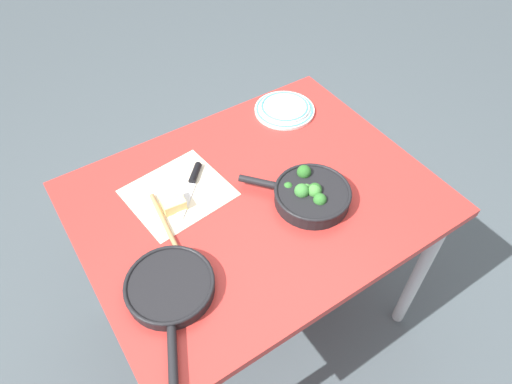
% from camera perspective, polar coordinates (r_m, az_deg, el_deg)
% --- Properties ---
extents(ground_plane, '(14.00, 14.00, 0.00)m').
position_cam_1_polar(ground_plane, '(2.13, 0.00, -14.31)').
color(ground_plane, '#424C51').
extents(dining_table_red, '(1.13, 0.89, 0.77)m').
position_cam_1_polar(dining_table_red, '(1.56, 0.00, -2.72)').
color(dining_table_red, '#B72D28').
rests_on(dining_table_red, ground_plane).
extents(skillet_broccoli, '(0.29, 0.32, 0.08)m').
position_cam_1_polar(skillet_broccoli, '(1.47, 6.88, -0.22)').
color(skillet_broccoli, black).
rests_on(skillet_broccoli, dining_table_red).
extents(skillet_eggs, '(0.25, 0.38, 0.04)m').
position_cam_1_polar(skillet_eggs, '(1.29, -10.70, -11.64)').
color(skillet_eggs, black).
rests_on(skillet_eggs, dining_table_red).
extents(wooden_spoon, '(0.07, 0.37, 0.02)m').
position_cam_1_polar(wooden_spoon, '(1.37, -9.91, -6.86)').
color(wooden_spoon, '#A87A4C').
rests_on(wooden_spoon, dining_table_red).
extents(parchment_sheet, '(0.34, 0.31, 0.00)m').
position_cam_1_polar(parchment_sheet, '(1.52, -9.71, -0.09)').
color(parchment_sheet, beige).
rests_on(parchment_sheet, dining_table_red).
extents(grater_knife, '(0.18, 0.19, 0.02)m').
position_cam_1_polar(grater_knife, '(1.54, -8.00, 1.26)').
color(grater_knife, silver).
rests_on(grater_knife, dining_table_red).
extents(cheese_block, '(0.08, 0.07, 0.04)m').
position_cam_1_polar(cheese_block, '(1.47, -10.33, -1.38)').
color(cheese_block, '#EFD67A').
rests_on(cheese_block, dining_table_red).
extents(dinner_plate_stack, '(0.23, 0.23, 0.03)m').
position_cam_1_polar(dinner_plate_stack, '(1.81, 3.59, 10.37)').
color(dinner_plate_stack, white).
rests_on(dinner_plate_stack, dining_table_red).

